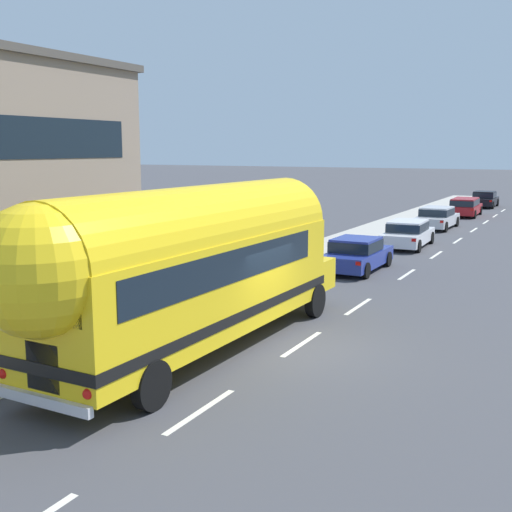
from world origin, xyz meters
TOP-DOWN VIEW (x-y plane):
  - ground_plane at (0.00, 0.00)m, footprint 300.00×300.00m
  - lane_markings at (-2.79, 12.49)m, footprint 4.09×80.00m
  - sidewalk_slab at (-5.27, 10.00)m, footprint 2.62×90.00m
  - painted_bus at (-2.00, -1.77)m, footprint 2.74×12.46m
  - car_lead at (-2.08, 10.78)m, footprint 1.98×4.40m
  - car_second at (-1.87, 18.19)m, footprint 2.09×4.81m
  - car_third at (-2.23, 26.71)m, footprint 2.06×4.75m
  - car_fourth at (-1.96, 35.14)m, footprint 2.04×4.72m
  - car_fifth at (-1.85, 43.82)m, footprint 1.95×4.40m

SIDE VIEW (x-z plane):
  - ground_plane at x=0.00m, z-range 0.00..0.00m
  - lane_markings at x=-2.79m, z-range 0.00..0.01m
  - sidewalk_slab at x=-5.27m, z-range 0.00..0.15m
  - car_fifth at x=-1.85m, z-range 0.05..1.42m
  - car_lead at x=-2.08m, z-range 0.05..1.42m
  - car_third at x=-2.23m, z-range 0.06..1.43m
  - car_second at x=-1.87m, z-range 0.06..1.43m
  - car_fourth at x=-1.96m, z-range 0.10..1.47m
  - painted_bus at x=-2.00m, z-range 0.24..4.36m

